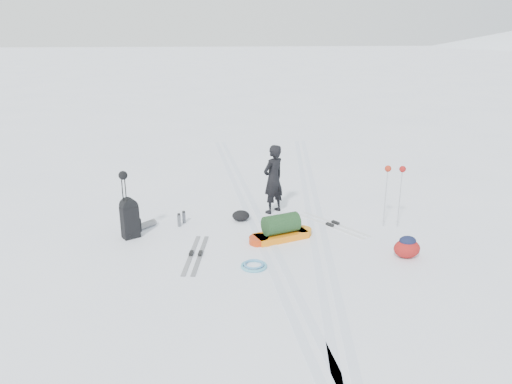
# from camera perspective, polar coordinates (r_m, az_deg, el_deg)

# --- Properties ---
(ground) EXTENTS (200.00, 200.00, 0.00)m
(ground) POSITION_cam_1_polar(r_m,az_deg,el_deg) (10.18, 1.00, -5.45)
(ground) COLOR white
(ground) RESTS_ON ground
(snow_hill_backdrop) EXTENTS (359.50, 192.00, 162.45)m
(snow_hill_backdrop) POSITION_cam_1_polar(r_m,az_deg,el_deg) (134.60, 24.83, -16.40)
(snow_hill_backdrop) COLOR white
(snow_hill_backdrop) RESTS_ON ground
(ski_tracks) EXTENTS (3.38, 17.97, 0.01)m
(ski_tracks) POSITION_cam_1_polar(r_m,az_deg,el_deg) (11.06, 3.63, -3.47)
(ski_tracks) COLOR silver
(ski_tracks) RESTS_ON ground
(skier) EXTENTS (0.70, 0.67, 1.60)m
(skier) POSITION_cam_1_polar(r_m,az_deg,el_deg) (11.39, 1.99, 1.48)
(skier) COLOR black
(skier) RESTS_ON ground
(pulk_sled) EXTENTS (1.44, 0.85, 0.53)m
(pulk_sled) POSITION_cam_1_polar(r_m,az_deg,el_deg) (10.14, 2.87, -4.32)
(pulk_sled) COLOR orange
(pulk_sled) RESTS_ON ground
(expedition_rucksack) EXTENTS (0.67, 0.88, 0.85)m
(expedition_rucksack) POSITION_cam_1_polar(r_m,az_deg,el_deg) (10.50, -14.00, -2.95)
(expedition_rucksack) COLOR black
(expedition_rucksack) RESTS_ON ground
(ski_poles_black) EXTENTS (0.19, 0.18, 1.44)m
(ski_poles_black) POSITION_cam_1_polar(r_m,az_deg,el_deg) (10.13, -14.89, 0.91)
(ski_poles_black) COLOR black
(ski_poles_black) RESTS_ON ground
(ski_poles_silver) EXTENTS (0.43, 0.20, 1.36)m
(ski_poles_silver) POSITION_cam_1_polar(r_m,az_deg,el_deg) (10.85, 15.56, 1.78)
(ski_poles_silver) COLOR #B4B7BC
(ski_poles_silver) RESTS_ON ground
(touring_skis_grey) EXTENTS (0.50, 1.74, 0.06)m
(touring_skis_grey) POSITION_cam_1_polar(r_m,az_deg,el_deg) (9.58, -6.90, -7.10)
(touring_skis_grey) COLOR gray
(touring_skis_grey) RESTS_ON ground
(touring_skis_white) EXTENTS (1.28, 1.67, 0.07)m
(touring_skis_white) POSITION_cam_1_polar(r_m,az_deg,el_deg) (11.00, 8.75, -3.72)
(touring_skis_white) COLOR silver
(touring_skis_white) RESTS_ON ground
(rope_coil) EXTENTS (0.63, 0.63, 0.06)m
(rope_coil) POSITION_cam_1_polar(r_m,az_deg,el_deg) (9.08, -0.25, -8.37)
(rope_coil) COLOR #4EA4BE
(rope_coil) RESTS_ON ground
(small_daypack) EXTENTS (0.58, 0.50, 0.43)m
(small_daypack) POSITION_cam_1_polar(r_m,az_deg,el_deg) (9.76, 16.88, -6.06)
(small_daypack) COLOR maroon
(small_daypack) RESTS_ON ground
(thermos_pair) EXTENTS (0.19, 0.30, 0.29)m
(thermos_pair) POSITION_cam_1_polar(r_m,az_deg,el_deg) (10.99, -8.52, -3.03)
(thermos_pair) COLOR #5C5F64
(thermos_pair) RESTS_ON ground
(stuff_sack) EXTENTS (0.39, 0.30, 0.24)m
(stuff_sack) POSITION_cam_1_polar(r_m,az_deg,el_deg) (11.09, -1.74, -2.72)
(stuff_sack) COLOR black
(stuff_sack) RESTS_ON ground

